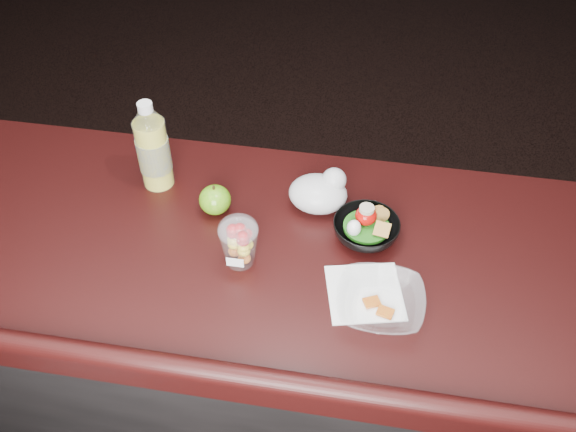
# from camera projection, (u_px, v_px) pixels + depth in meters

# --- Properties ---
(counter) EXTENTS (4.06, 0.71, 1.02)m
(counter) POSITION_uv_depth(u_px,v_px,m) (258.00, 363.00, 1.86)
(counter) COLOR black
(counter) RESTS_ON ground
(lemonade_bottle) EXTENTS (0.08, 0.08, 0.25)m
(lemonade_bottle) POSITION_uv_depth(u_px,v_px,m) (153.00, 151.00, 1.58)
(lemonade_bottle) COLOR gold
(lemonade_bottle) RESTS_ON counter
(fruit_cup) EXTENTS (0.09, 0.09, 0.13)m
(fruit_cup) POSITION_uv_depth(u_px,v_px,m) (239.00, 241.00, 1.42)
(fruit_cup) COLOR white
(fruit_cup) RESTS_ON counter
(green_apple) EXTENTS (0.08, 0.08, 0.08)m
(green_apple) POSITION_uv_depth(u_px,v_px,m) (215.00, 200.00, 1.55)
(green_apple) COLOR #39890F
(green_apple) RESTS_ON counter
(plastic_bag) EXTENTS (0.14, 0.12, 0.11)m
(plastic_bag) POSITION_uv_depth(u_px,v_px,m) (320.00, 192.00, 1.56)
(plastic_bag) COLOR silver
(plastic_bag) RESTS_ON counter
(snack_bowl) EXTENTS (0.18, 0.18, 0.09)m
(snack_bowl) POSITION_uv_depth(u_px,v_px,m) (366.00, 228.00, 1.50)
(snack_bowl) COLOR black
(snack_bowl) RESTS_ON counter
(takeout_bowl) EXTENTS (0.19, 0.19, 0.05)m
(takeout_bowl) POSITION_uv_depth(u_px,v_px,m) (380.00, 303.00, 1.35)
(takeout_bowl) COLOR silver
(takeout_bowl) RESTS_ON counter
(paper_napkin) EXTENTS (0.19, 0.19, 0.00)m
(paper_napkin) POSITION_uv_depth(u_px,v_px,m) (365.00, 293.00, 1.40)
(paper_napkin) COLOR white
(paper_napkin) RESTS_ON counter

